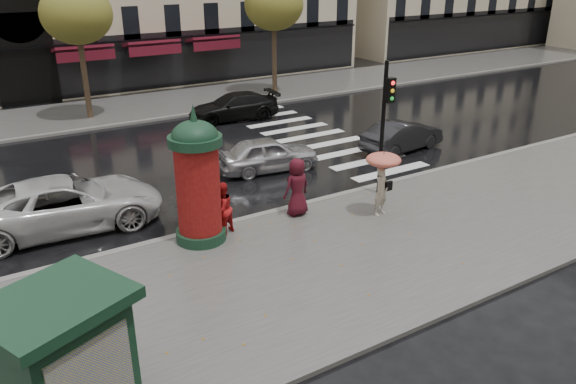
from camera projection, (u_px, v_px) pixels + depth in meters
ground at (324, 253)px, 15.69m from camera, size 160.00×160.00×0.00m
near_sidewalk at (335, 259)px, 15.28m from camera, size 90.00×7.00×0.12m
far_sidewalk at (123, 109)px, 30.59m from camera, size 90.00×6.00×0.12m
near_kerb at (270, 213)px, 18.02m from camera, size 90.00×0.25×0.14m
far_kerb at (141, 121)px, 28.23m from camera, size 90.00×0.25×0.14m
zebra_crossing at (311, 136)px, 26.15m from camera, size 3.60×11.75×0.01m
tree_far_left at (76, 15)px, 26.88m from camera, size 3.40×3.40×6.64m
tree_far_right at (274, 5)px, 32.23m from camera, size 3.40×3.40×6.64m
woman_umbrella at (383, 174)px, 17.30m from camera, size 1.09×1.09×2.09m
woman_red at (222, 209)px, 16.27m from camera, size 0.96×0.87×1.60m
man_burgundy at (297, 187)px, 17.48m from camera, size 0.96×0.68×1.85m
morris_column at (197, 178)px, 15.51m from camera, size 1.48×1.48×3.98m
traffic_light at (385, 116)px, 18.38m from camera, size 0.28×0.42×4.53m
newsstand at (64, 364)px, 9.19m from camera, size 2.72×2.54×2.62m
car_silver at (268, 154)px, 21.62m from camera, size 4.10×2.10×1.34m
car_darkgrey at (402, 136)px, 23.96m from camera, size 4.08×1.85×1.30m
car_white at (66, 204)px, 16.93m from camera, size 5.89×3.06×1.58m
car_black at (234, 107)px, 28.60m from camera, size 4.80×2.42×1.34m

